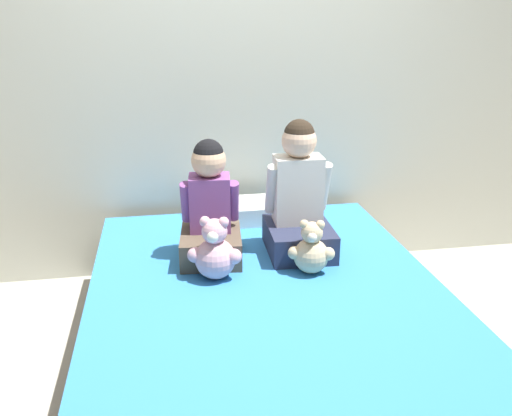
{
  "coord_description": "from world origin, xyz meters",
  "views": [
    {
      "loc": [
        -0.44,
        -2.23,
        1.64
      ],
      "look_at": [
        0.0,
        0.27,
        0.71
      ],
      "focal_mm": 38.0,
      "sensor_mm": 36.0,
      "label": 1
    }
  ],
  "objects_px": {
    "teddy_bear_held_by_left_child": "(215,253)",
    "teddy_bear_held_by_right_child": "(311,251)",
    "bed": "(266,324)",
    "child_on_left": "(210,211)",
    "child_on_right": "(299,201)",
    "pillow_at_headboard": "(240,211)"
  },
  "relations": [
    {
      "from": "bed",
      "to": "teddy_bear_held_by_right_child",
      "type": "height_order",
      "value": "teddy_bear_held_by_right_child"
    },
    {
      "from": "bed",
      "to": "teddy_bear_held_by_left_child",
      "type": "bearing_deg",
      "value": 155.91
    },
    {
      "from": "teddy_bear_held_by_left_child",
      "to": "pillow_at_headboard",
      "type": "distance_m",
      "value": 0.78
    },
    {
      "from": "teddy_bear_held_by_left_child",
      "to": "teddy_bear_held_by_right_child",
      "type": "relative_size",
      "value": 1.15
    },
    {
      "from": "child_on_left",
      "to": "teddy_bear_held_by_right_child",
      "type": "height_order",
      "value": "child_on_left"
    },
    {
      "from": "teddy_bear_held_by_left_child",
      "to": "pillow_at_headboard",
      "type": "bearing_deg",
      "value": 88.11
    },
    {
      "from": "bed",
      "to": "child_on_right",
      "type": "xyz_separation_m",
      "value": [
        0.24,
        0.35,
        0.49
      ]
    },
    {
      "from": "teddy_bear_held_by_right_child",
      "to": "pillow_at_headboard",
      "type": "bearing_deg",
      "value": 121.38
    },
    {
      "from": "child_on_left",
      "to": "child_on_right",
      "type": "height_order",
      "value": "child_on_right"
    },
    {
      "from": "bed",
      "to": "pillow_at_headboard",
      "type": "bearing_deg",
      "value": 90.0
    },
    {
      "from": "child_on_left",
      "to": "pillow_at_headboard",
      "type": "height_order",
      "value": "child_on_left"
    },
    {
      "from": "child_on_left",
      "to": "pillow_at_headboard",
      "type": "distance_m",
      "value": 0.57
    },
    {
      "from": "bed",
      "to": "child_on_left",
      "type": "relative_size",
      "value": 3.31
    },
    {
      "from": "child_on_right",
      "to": "teddy_bear_held_by_right_child",
      "type": "distance_m",
      "value": 0.32
    },
    {
      "from": "bed",
      "to": "child_on_left",
      "type": "bearing_deg",
      "value": 122.45
    },
    {
      "from": "child_on_left",
      "to": "teddy_bear_held_by_left_child",
      "type": "distance_m",
      "value": 0.28
    },
    {
      "from": "pillow_at_headboard",
      "to": "child_on_right",
      "type": "bearing_deg",
      "value": -63.69
    },
    {
      "from": "teddy_bear_held_by_left_child",
      "to": "teddy_bear_held_by_right_child",
      "type": "distance_m",
      "value": 0.47
    },
    {
      "from": "pillow_at_headboard",
      "to": "child_on_left",
      "type": "bearing_deg",
      "value": -114.53
    },
    {
      "from": "child_on_left",
      "to": "bed",
      "type": "bearing_deg",
      "value": -51.82
    },
    {
      "from": "teddy_bear_held_by_left_child",
      "to": "teddy_bear_held_by_right_child",
      "type": "bearing_deg",
      "value": 12.49
    },
    {
      "from": "child_on_right",
      "to": "pillow_at_headboard",
      "type": "xyz_separation_m",
      "value": [
        -0.24,
        0.48,
        -0.22
      ]
    }
  ]
}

